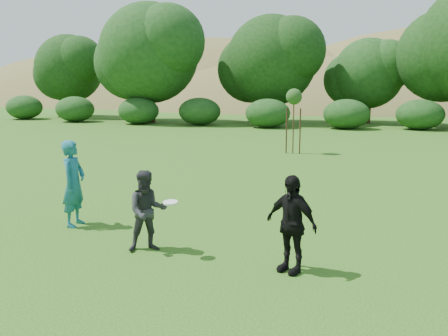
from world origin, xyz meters
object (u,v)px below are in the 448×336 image
object	(u,v)px
player_grey	(147,211)
sapling	(294,98)
player_teal	(74,183)
player_black	(291,224)

from	to	relation	value
player_grey	sapling	bearing A→B (deg)	55.47
player_grey	player_teal	bearing A→B (deg)	123.19
player_teal	sapling	xyz separation A→B (m)	(2.94, 12.50, 1.46)
player_teal	player_black	world-z (taller)	player_teal
player_black	player_teal	bearing A→B (deg)	-168.82
player_grey	sapling	world-z (taller)	sapling
player_grey	sapling	xyz separation A→B (m)	(0.68, 13.56, 1.65)
sapling	player_teal	bearing A→B (deg)	-103.25
player_teal	player_grey	bearing A→B (deg)	-119.87
player_teal	sapling	bearing A→B (deg)	-17.98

